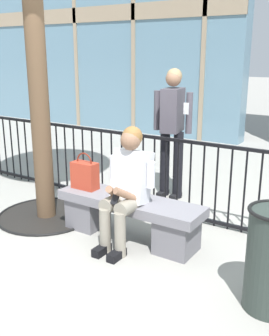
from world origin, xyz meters
The scene contains 6 objects.
ground_plane centered at (0.00, 0.00, 0.00)m, with size 60.00×60.00×0.00m, color #9E9B93.
stone_bench centered at (0.00, 0.00, 0.27)m, with size 1.60×0.44×0.45m.
seated_person_with_phone centered at (0.06, -0.13, 0.65)m, with size 0.52×0.66×1.21m.
handbag_on_bench centered at (-0.58, -0.01, 0.61)m, with size 0.30×0.15×0.41m.
bystander_at_railing centered at (-0.25, 1.39, 1.00)m, with size 0.55×0.41×1.71m.
plaza_railing centered at (0.00, 0.78, 0.48)m, with size 7.66×0.04×0.96m.
Camera 1 is at (2.16, -3.22, 1.90)m, focal length 42.74 mm.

